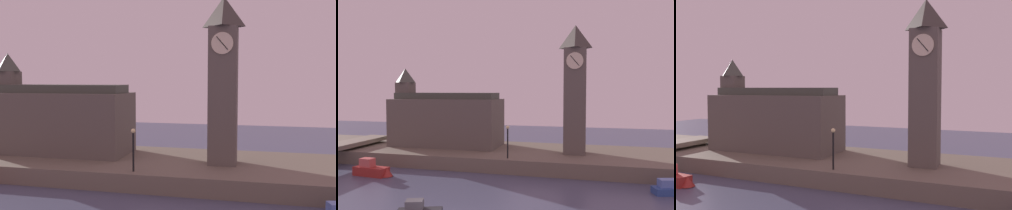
{
  "view_description": "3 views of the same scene",
  "coord_description": "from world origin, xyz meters",
  "views": [
    {
      "loc": [
        10.03,
        -13.43,
        8.88
      ],
      "look_at": [
        3.05,
        15.64,
        6.8
      ],
      "focal_mm": 40.83,
      "sensor_mm": 36.0,
      "label": 1
    },
    {
      "loc": [
        8.82,
        -18.09,
        8.6
      ],
      "look_at": [
        0.19,
        15.05,
        7.06
      ],
      "focal_mm": 35.33,
      "sensor_mm": 36.0,
      "label": 2
    },
    {
      "loc": [
        12.86,
        -11.4,
        8.27
      ],
      "look_at": [
        0.57,
        16.78,
        6.77
      ],
      "focal_mm": 38.2,
      "sensor_mm": 36.0,
      "label": 3
    }
  ],
  "objects": [
    {
      "name": "clock_tower",
      "position": [
        7.0,
        19.5,
        8.87
      ],
      "size": [
        2.61,
        2.64,
        14.29
      ],
      "color": "#5B544C",
      "rests_on": "far_embankment"
    },
    {
      "name": "parliament_hall",
      "position": [
        -9.62,
        20.94,
        4.85
      ],
      "size": [
        13.85,
        5.84,
        9.96
      ],
      "color": "#5B544C",
      "rests_on": "far_embankment"
    },
    {
      "name": "far_embankment",
      "position": [
        0.0,
        20.0,
        0.75
      ],
      "size": [
        70.0,
        12.0,
        1.5
      ],
      "primitive_type": "cube",
      "color": "#6B6051",
      "rests_on": "ground"
    },
    {
      "name": "streetlamp",
      "position": [
        0.38,
        14.99,
        3.68
      ],
      "size": [
        0.36,
        0.36,
        3.43
      ],
      "color": "black",
      "rests_on": "far_embankment"
    }
  ]
}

